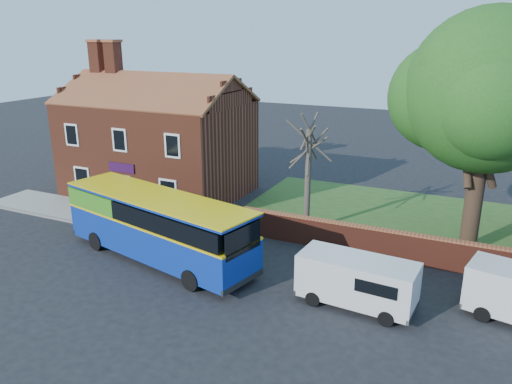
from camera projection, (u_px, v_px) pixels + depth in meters
The scene contains 10 objects.
ground at pixel (141, 277), 23.68m from camera, with size 120.00×120.00×0.00m, color black.
pavement at pixel (107, 216), 31.45m from camera, with size 18.00×3.50×0.12m, color gray.
kerb at pixel (88, 225), 29.94m from camera, with size 18.00×0.15×0.14m, color slate.
grass_strip at pixel (454, 228), 29.66m from camera, with size 26.00×12.00×0.04m, color #426B28.
shop_building at pixel (158, 146), 35.40m from camera, with size 12.30×8.13×10.50m.
boundary_wall at pixel (446, 254), 24.24m from camera, with size 22.00×0.38×1.60m.
bus at pixel (153, 222), 25.21m from camera, with size 11.51×5.29×3.40m.
van_near at pixel (357, 280), 20.88m from camera, with size 5.02×2.33×2.15m.
large_tree at pixel (491, 96), 24.36m from camera, with size 10.18×8.05×12.42m.
bare_tree at pixel (308, 175), 28.28m from camera, with size 2.46×2.93×6.55m.
Camera 1 is at (13.99, -17.01, 11.06)m, focal length 35.00 mm.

